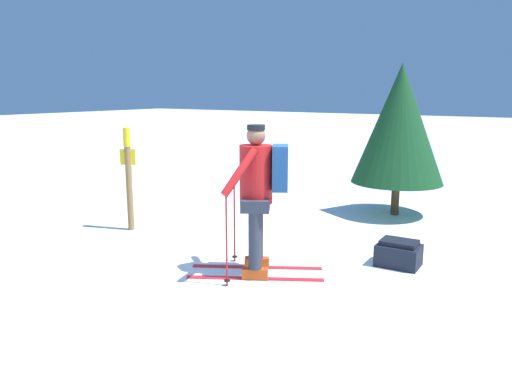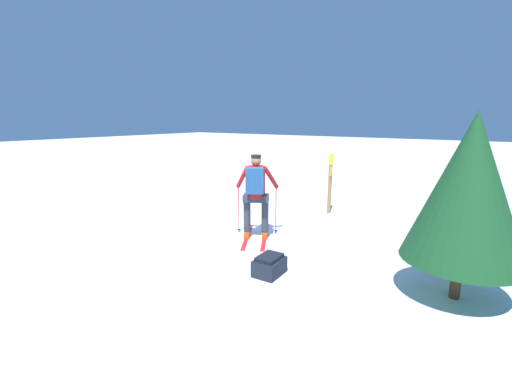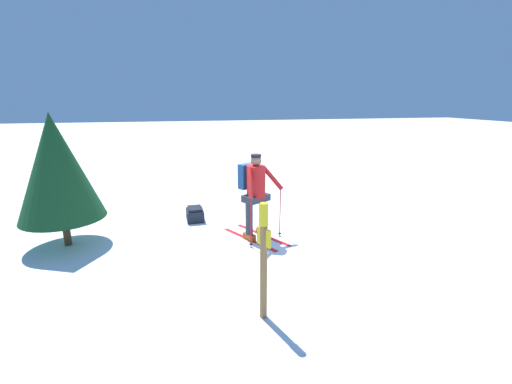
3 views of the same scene
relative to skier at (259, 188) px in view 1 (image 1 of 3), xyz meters
name	(u,v)px [view 1 (image 1 of 3)]	position (x,y,z in m)	size (l,w,h in m)	color
ground_plane	(253,277)	(-0.15, -0.01, -1.05)	(80.00, 80.00, 0.00)	white
skier	(259,188)	(0.00, 0.00, 0.00)	(1.20, 1.63, 1.78)	red
dropped_backpack	(399,254)	(1.18, -1.32, -0.89)	(0.41, 0.53, 0.33)	black
trail_marker	(128,171)	(0.51, 2.72, -0.10)	(0.14, 0.22, 1.60)	olive
pine_tree	(399,124)	(3.75, -0.44, 0.55)	(1.57, 1.57, 2.62)	#4C331E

